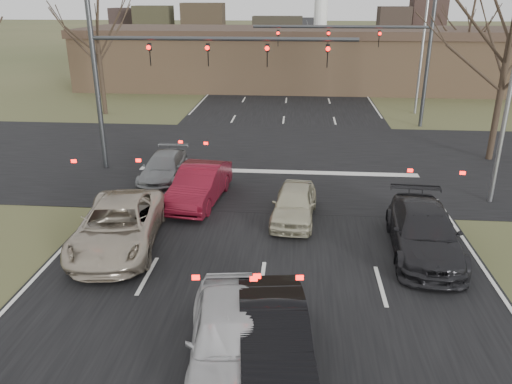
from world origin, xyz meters
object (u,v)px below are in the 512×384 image
Objects in this scene: mast_arm_far at (384,47)px; car_silver_ahead at (294,203)px; building at (310,58)px; mast_arm_near at (164,64)px; streetlight_right_near at (510,64)px; car_grey_ahead at (164,168)px; streetlight_right_far at (421,33)px; car_charcoal_sedan at (424,232)px; car_red_ahead at (199,185)px; car_white_sedan at (229,336)px; car_black_hatch at (274,337)px; car_silver_suv at (118,225)px.

car_silver_ahead is (-5.29, -15.45, -4.36)m from mast_arm_far.
building is 3.50× the size of mast_arm_near.
streetlight_right_near reaches higher than car_grey_ahead.
car_silver_ahead is (-8.42, -19.45, -4.93)m from streetlight_right_far.
car_charcoal_sedan is at bearing -100.80° from streetlight_right_far.
car_red_ahead is (-12.32, -18.01, -4.82)m from streetlight_right_far.
mast_arm_near is at bearing -106.13° from building.
mast_arm_far is at bearing 90.74° from car_charcoal_sedan.
car_white_sedan is at bearing -68.74° from car_red_ahead.
car_grey_ahead is 3.22m from car_red_ahead.
car_grey_ahead is 0.92× the size of car_red_ahead.
building is 9.57× the size of car_black_hatch.
streetlight_right_far is at bearing 63.42° from car_white_sedan.
car_white_sedan reaches higher than car_black_hatch.
car_black_hatch is 0.85× the size of car_charcoal_sedan.
car_white_sedan is at bearing -94.65° from car_silver_ahead.
building is 8.13× the size of car_charcoal_sedan.
car_grey_ahead is at bearing 152.32° from car_silver_ahead.
mast_arm_far is 21.71m from car_silver_suv.
building is 9.90× the size of car_grey_ahead.
mast_arm_far is at bearing 63.46° from car_red_ahead.
car_charcoal_sedan reaches higher than car_black_hatch.
streetlight_right_near is 2.15× the size of car_red_ahead.
streetlight_right_far reaches higher than car_white_sedan.
streetlight_right_far is 21.76m from car_silver_ahead.
streetlight_right_far is (14.55, 14.00, 0.51)m from mast_arm_near.
car_grey_ahead is (-10.28, 6.16, -0.14)m from car_charcoal_sedan.
building is 29.50m from car_red_ahead.
car_charcoal_sedan is 1.22× the size of car_grey_ahead.
car_silver_ahead is (0.38, 8.08, -0.07)m from car_black_hatch.
building is 4.24× the size of streetlight_right_far.
mast_arm_far is 17.28m from car_red_ahead.
car_red_ahead is at bearing -49.30° from car_grey_ahead.
car_grey_ahead is (-4.61, 12.05, -0.16)m from car_white_sedan.
car_white_sedan reaches higher than car_grey_ahead.
building reaches higher than car_grey_ahead.
car_black_hatch reaches higher than car_grey_ahead.
mast_arm_far is at bearing -128.11° from streetlight_right_far.
car_grey_ahead is (-7.11, -26.59, -2.04)m from building.
building is at bearing 71.33° from car_silver_suv.
car_silver_suv is 1.30× the size of car_grey_ahead.
mast_arm_far is 24.58m from car_black_hatch.
mast_arm_near is 6.29m from car_red_ahead.
car_black_hatch is (-1.49, -38.52, -1.94)m from building.
car_black_hatch is at bearing -63.02° from car_red_ahead.
car_white_sedan is (4.48, -5.51, 0.00)m from car_silver_suv.
car_black_hatch is (-5.67, -23.52, -4.29)m from mast_arm_far.
car_white_sedan is at bearing -105.79° from mast_arm_far.
streetlight_right_near is 1.79× the size of car_silver_suv.
streetlight_right_near is 1.92× the size of car_charcoal_sedan.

